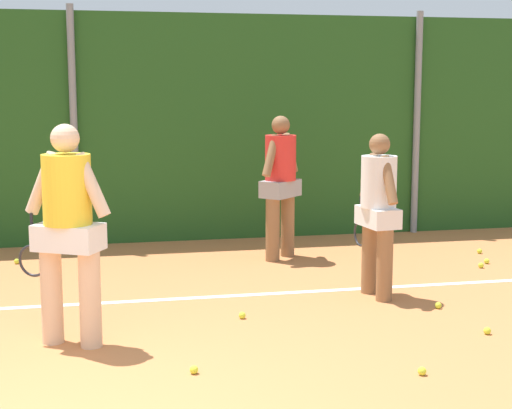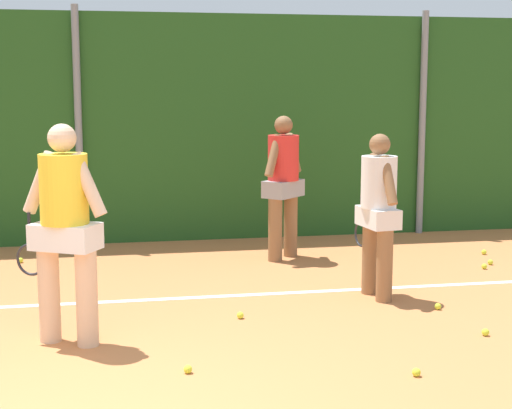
{
  "view_description": "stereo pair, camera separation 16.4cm",
  "coord_description": "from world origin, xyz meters",
  "px_view_note": "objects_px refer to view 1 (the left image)",
  "views": [
    {
      "loc": [
        0.24,
        -4.7,
        2.19
      ],
      "look_at": [
        1.9,
        3.22,
        0.97
      ],
      "focal_mm": 54.85,
      "sensor_mm": 36.0,
      "label": 1
    },
    {
      "loc": [
        0.4,
        -4.73,
        2.19
      ],
      "look_at": [
        1.9,
        3.22,
        0.97
      ],
      "focal_mm": 54.85,
      "sensor_mm": 36.0,
      "label": 2
    }
  ],
  "objects_px": {
    "tennis_ball_5": "(487,261)",
    "tennis_ball_8": "(17,261)",
    "tennis_ball_6": "(480,251)",
    "player_foreground_near": "(68,223)",
    "player_backcourt_far": "(280,179)",
    "tennis_ball_12": "(194,370)",
    "tennis_ball_10": "(422,371)",
    "tennis_ball_11": "(487,331)",
    "player_midcourt": "(378,206)",
    "tennis_ball_7": "(242,315)",
    "tennis_ball_9": "(438,305)",
    "tennis_ball_0": "(481,265)"
  },
  "relations": [
    {
      "from": "player_foreground_near",
      "to": "player_backcourt_far",
      "type": "bearing_deg",
      "value": -102.43
    },
    {
      "from": "tennis_ball_0",
      "to": "tennis_ball_6",
      "type": "distance_m",
      "value": 0.86
    },
    {
      "from": "tennis_ball_5",
      "to": "tennis_ball_11",
      "type": "distance_m",
      "value": 2.92
    },
    {
      "from": "tennis_ball_6",
      "to": "tennis_ball_9",
      "type": "bearing_deg",
      "value": -125.72
    },
    {
      "from": "tennis_ball_0",
      "to": "tennis_ball_9",
      "type": "xyz_separation_m",
      "value": [
        -1.27,
        -1.53,
        0.0
      ]
    },
    {
      "from": "player_midcourt",
      "to": "tennis_ball_7",
      "type": "distance_m",
      "value": 1.86
    },
    {
      "from": "tennis_ball_0",
      "to": "tennis_ball_8",
      "type": "xyz_separation_m",
      "value": [
        -5.56,
        1.39,
        0.0
      ]
    },
    {
      "from": "tennis_ball_5",
      "to": "tennis_ball_12",
      "type": "distance_m",
      "value": 5.05
    },
    {
      "from": "tennis_ball_10",
      "to": "tennis_ball_7",
      "type": "bearing_deg",
      "value": 121.81
    },
    {
      "from": "player_backcourt_far",
      "to": "tennis_ball_9",
      "type": "relative_size",
      "value": 27.69
    },
    {
      "from": "tennis_ball_5",
      "to": "tennis_ball_6",
      "type": "height_order",
      "value": "same"
    },
    {
      "from": "player_foreground_near",
      "to": "player_backcourt_far",
      "type": "height_order",
      "value": "player_foreground_near"
    },
    {
      "from": "player_midcourt",
      "to": "tennis_ball_7",
      "type": "height_order",
      "value": "player_midcourt"
    },
    {
      "from": "player_backcourt_far",
      "to": "tennis_ball_10",
      "type": "bearing_deg",
      "value": -132.63
    },
    {
      "from": "tennis_ball_5",
      "to": "tennis_ball_9",
      "type": "relative_size",
      "value": 1.0
    },
    {
      "from": "tennis_ball_10",
      "to": "tennis_ball_11",
      "type": "bearing_deg",
      "value": 39.71
    },
    {
      "from": "tennis_ball_6",
      "to": "tennis_ball_12",
      "type": "height_order",
      "value": "same"
    },
    {
      "from": "player_foreground_near",
      "to": "tennis_ball_5",
      "type": "distance_m",
      "value": 5.52
    },
    {
      "from": "tennis_ball_5",
      "to": "tennis_ball_8",
      "type": "xyz_separation_m",
      "value": [
        -5.75,
        1.19,
        0.0
      ]
    },
    {
      "from": "tennis_ball_10",
      "to": "tennis_ball_11",
      "type": "relative_size",
      "value": 1.0
    },
    {
      "from": "player_foreground_near",
      "to": "tennis_ball_12",
      "type": "bearing_deg",
      "value": 164.45
    },
    {
      "from": "tennis_ball_12",
      "to": "tennis_ball_9",
      "type": "bearing_deg",
      "value": 26.01
    },
    {
      "from": "tennis_ball_8",
      "to": "tennis_ball_10",
      "type": "relative_size",
      "value": 1.0
    },
    {
      "from": "tennis_ball_7",
      "to": "player_foreground_near",
      "type": "bearing_deg",
      "value": -164.52
    },
    {
      "from": "tennis_ball_6",
      "to": "tennis_ball_8",
      "type": "relative_size",
      "value": 1.0
    },
    {
      "from": "tennis_ball_5",
      "to": "tennis_ball_6",
      "type": "xyz_separation_m",
      "value": [
        0.2,
        0.57,
        0.0
      ]
    },
    {
      "from": "player_midcourt",
      "to": "tennis_ball_5",
      "type": "bearing_deg",
      "value": -65.94
    },
    {
      "from": "player_midcourt",
      "to": "tennis_ball_5",
      "type": "xyz_separation_m",
      "value": [
        1.9,
        1.17,
        -0.93
      ]
    },
    {
      "from": "tennis_ball_6",
      "to": "tennis_ball_11",
      "type": "bearing_deg",
      "value": -116.59
    },
    {
      "from": "tennis_ball_0",
      "to": "tennis_ball_9",
      "type": "bearing_deg",
      "value": -129.65
    },
    {
      "from": "player_backcourt_far",
      "to": "tennis_ball_12",
      "type": "distance_m",
      "value": 4.28
    },
    {
      "from": "tennis_ball_12",
      "to": "player_foreground_near",
      "type": "bearing_deg",
      "value": 135.93
    },
    {
      "from": "tennis_ball_11",
      "to": "tennis_ball_12",
      "type": "bearing_deg",
      "value": -171.02
    },
    {
      "from": "player_foreground_near",
      "to": "tennis_ball_12",
      "type": "distance_m",
      "value": 1.66
    },
    {
      "from": "tennis_ball_10",
      "to": "tennis_ball_12",
      "type": "height_order",
      "value": "same"
    },
    {
      "from": "player_backcourt_far",
      "to": "tennis_ball_7",
      "type": "relative_size",
      "value": 27.69
    },
    {
      "from": "player_backcourt_far",
      "to": "tennis_ball_0",
      "type": "height_order",
      "value": "player_backcourt_far"
    },
    {
      "from": "tennis_ball_5",
      "to": "tennis_ball_6",
      "type": "distance_m",
      "value": 0.6
    },
    {
      "from": "player_foreground_near",
      "to": "tennis_ball_5",
      "type": "xyz_separation_m",
      "value": [
        5.0,
        2.1,
        -1.03
      ]
    },
    {
      "from": "player_midcourt",
      "to": "tennis_ball_9",
      "type": "xyz_separation_m",
      "value": [
        0.45,
        -0.56,
        -0.93
      ]
    },
    {
      "from": "player_backcourt_far",
      "to": "tennis_ball_5",
      "type": "xyz_separation_m",
      "value": [
        2.45,
        -0.83,
        -0.99
      ]
    },
    {
      "from": "tennis_ball_10",
      "to": "tennis_ball_5",
      "type": "bearing_deg",
      "value": 55.25
    },
    {
      "from": "player_midcourt",
      "to": "tennis_ball_12",
      "type": "relative_size",
      "value": 25.98
    },
    {
      "from": "tennis_ball_10",
      "to": "tennis_ball_12",
      "type": "xyz_separation_m",
      "value": [
        -1.71,
        0.39,
        0.0
      ]
    },
    {
      "from": "player_backcourt_far",
      "to": "tennis_ball_0",
      "type": "bearing_deg",
      "value": -68.45
    },
    {
      "from": "tennis_ball_0",
      "to": "tennis_ball_10",
      "type": "height_order",
      "value": "same"
    },
    {
      "from": "tennis_ball_6",
      "to": "tennis_ball_5",
      "type": "bearing_deg",
      "value": -109.56
    },
    {
      "from": "tennis_ball_8",
      "to": "tennis_ball_6",
      "type": "bearing_deg",
      "value": -6.01
    },
    {
      "from": "tennis_ball_11",
      "to": "tennis_ball_6",
      "type": "bearing_deg",
      "value": 63.41
    },
    {
      "from": "player_midcourt",
      "to": "tennis_ball_10",
      "type": "xyz_separation_m",
      "value": [
        -0.46,
        -2.23,
        -0.93
      ]
    }
  ]
}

